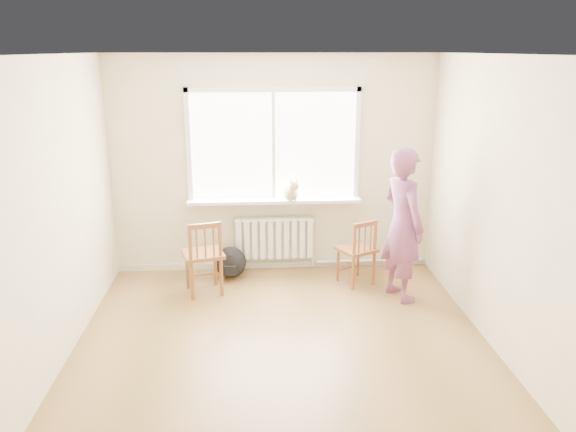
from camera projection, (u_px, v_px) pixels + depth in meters
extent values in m
plane|color=olive|center=(284.00, 357.00, 5.20)|extent=(4.50, 4.50, 0.00)
plane|color=white|center=(284.00, 54.00, 4.42)|extent=(4.50, 4.50, 0.00)
cube|color=beige|center=(274.00, 166.00, 6.96)|extent=(4.00, 0.01, 2.70)
cube|color=white|center=(273.00, 146.00, 6.87)|extent=(2.00, 0.02, 1.30)
cube|color=white|center=(273.00, 89.00, 6.66)|extent=(2.12, 0.05, 0.06)
cube|color=white|center=(189.00, 147.00, 6.79)|extent=(0.06, 0.05, 1.42)
cube|color=white|center=(357.00, 145.00, 6.91)|extent=(0.06, 0.05, 1.42)
cube|color=white|center=(274.00, 146.00, 6.85)|extent=(0.04, 0.05, 1.30)
cube|color=white|center=(274.00, 201.00, 6.98)|extent=(2.15, 0.22, 0.04)
cube|color=white|center=(274.00, 237.00, 7.18)|extent=(1.00, 0.02, 0.55)
cube|color=white|center=(274.00, 239.00, 7.13)|extent=(1.00, 0.10, 0.51)
cube|color=white|center=(274.00, 219.00, 7.06)|extent=(1.00, 0.12, 0.03)
cylinder|color=silver|center=(370.00, 261.00, 7.34)|extent=(1.40, 0.04, 0.04)
cube|color=beige|center=(274.00, 265.00, 7.32)|extent=(4.00, 0.03, 0.08)
cube|color=brown|center=(203.00, 254.00, 6.46)|extent=(0.54, 0.52, 0.04)
cylinder|color=brown|center=(215.00, 266.00, 6.73)|extent=(0.04, 0.04, 0.47)
cylinder|color=brown|center=(187.00, 270.00, 6.63)|extent=(0.04, 0.04, 0.47)
cylinder|color=brown|center=(221.00, 277.00, 6.43)|extent=(0.04, 0.04, 0.47)
cylinder|color=brown|center=(192.00, 280.00, 6.32)|extent=(0.04, 0.04, 0.47)
cylinder|color=brown|center=(221.00, 259.00, 6.37)|extent=(0.04, 0.04, 0.90)
cylinder|color=brown|center=(191.00, 263.00, 6.26)|extent=(0.04, 0.04, 0.90)
cube|color=brown|center=(204.00, 226.00, 6.19)|extent=(0.36, 0.13, 0.06)
cylinder|color=brown|center=(214.00, 241.00, 6.28)|extent=(0.02, 0.02, 0.36)
cylinder|color=brown|center=(205.00, 242.00, 6.25)|extent=(0.02, 0.02, 0.36)
cylinder|color=brown|center=(197.00, 243.00, 6.22)|extent=(0.02, 0.02, 0.36)
cube|color=brown|center=(356.00, 249.00, 6.74)|extent=(0.54, 0.53, 0.04)
cylinder|color=brown|center=(358.00, 260.00, 7.00)|extent=(0.03, 0.03, 0.43)
cylinder|color=brown|center=(338.00, 264.00, 6.85)|extent=(0.03, 0.03, 0.43)
cylinder|color=brown|center=(374.00, 268.00, 6.75)|extent=(0.03, 0.03, 0.43)
cylinder|color=brown|center=(353.00, 273.00, 6.60)|extent=(0.03, 0.03, 0.43)
cylinder|color=brown|center=(374.00, 253.00, 6.69)|extent=(0.04, 0.04, 0.82)
cylinder|color=brown|center=(354.00, 257.00, 6.54)|extent=(0.04, 0.04, 0.82)
cube|color=brown|center=(366.00, 224.00, 6.51)|extent=(0.31, 0.18, 0.05)
cylinder|color=brown|center=(371.00, 237.00, 6.60)|extent=(0.02, 0.02, 0.33)
cylinder|color=brown|center=(365.00, 238.00, 6.56)|extent=(0.02, 0.02, 0.33)
cylinder|color=brown|center=(359.00, 240.00, 6.52)|extent=(0.02, 0.02, 0.33)
imported|color=#C74246|center=(403.00, 225.00, 6.23)|extent=(0.61, 0.74, 1.73)
ellipsoid|color=beige|center=(291.00, 192.00, 6.88)|extent=(0.26, 0.33, 0.22)
sphere|color=beige|center=(294.00, 186.00, 6.72)|extent=(0.12, 0.12, 0.12)
cone|color=beige|center=(291.00, 181.00, 6.69)|extent=(0.04, 0.04, 0.05)
cone|color=beige|center=(297.00, 180.00, 6.71)|extent=(0.04, 0.04, 0.05)
cylinder|color=beige|center=(287.00, 194.00, 7.04)|extent=(0.07, 0.20, 0.03)
cylinder|color=beige|center=(291.00, 198.00, 6.79)|extent=(0.03, 0.03, 0.11)
cylinder|color=beige|center=(296.00, 198.00, 6.81)|extent=(0.03, 0.03, 0.11)
ellipsoid|color=black|center=(230.00, 262.00, 6.97)|extent=(0.48, 0.43, 0.40)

